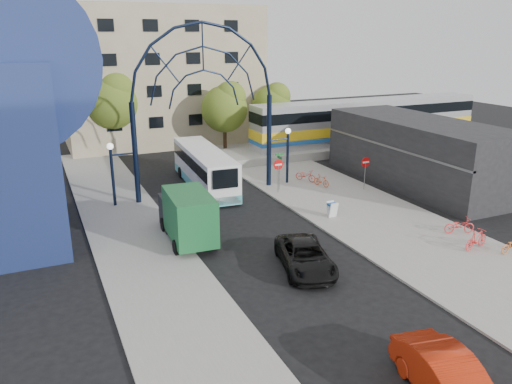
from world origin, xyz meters
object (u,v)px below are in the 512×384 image
red_sedan (450,381)px  bike_near_a (306,175)px  gateway_arch (204,75)px  tree_north_a (226,106)px  bike_far_b (476,239)px  do_not_enter_sign (365,165)px  street_name_sign (280,163)px  bike_far_a (459,225)px  city_bus (204,168)px  tree_north_b (112,100)px  bike_near_b (321,181)px  tree_north_c (273,104)px  black_suv (305,256)px  stop_sign (278,168)px  train_car (368,120)px  sandwich_board (332,208)px  bike_far_c (512,245)px  green_truck (186,215)px

red_sedan → bike_near_a: bearing=80.2°
gateway_arch → tree_north_a: (6.12, 11.93, -3.95)m
bike_far_b → do_not_enter_sign: bearing=-14.3°
street_name_sign → bike_far_a: size_ratio=1.57×
tree_north_a → city_bus: bearing=-119.3°
tree_north_b → city_bus: 15.23m
tree_north_b → red_sedan: bearing=-84.5°
bike_near_b → bike_far_a: size_ratio=0.82×
tree_north_a → bike_far_a: tree_north_a is taller
tree_north_c → bike_far_a: bearing=-92.6°
bike_near_a → black_suv: bearing=-149.8°
do_not_enter_sign → bike_far_b: 11.55m
tree_north_b → bike_near_a: size_ratio=4.52×
stop_sign → bike_far_a: (6.10, -11.38, -1.40)m
red_sedan → bike_far_b: (10.08, 8.27, -0.12)m
city_bus → street_name_sign: bearing=-30.2°
bike_far_a → black_suv: bearing=110.9°
gateway_arch → train_car: 22.27m
tree_north_a → city_bus: (-5.69, -10.13, -3.06)m
street_name_sign → bike_near_b: 3.71m
train_car → bike_near_a: bearing=-145.2°
tree_north_a → sandwich_board: bearing=-91.5°
black_suv → bike_far_a: bearing=16.4°
bike_far_c → black_suv: bearing=71.3°
black_suv → city_bus: bearing=105.4°
tree_north_c → city_bus: 17.07m
stop_sign → bike_far_c: bearing=-65.7°
bike_far_a → sandwich_board: bearing=64.4°
do_not_enter_sign → green_truck: bearing=-166.6°
black_suv → bike_near_b: size_ratio=3.40×
red_sedan → green_truck: bearing=112.4°
street_name_sign → sandwich_board: size_ratio=2.83×
black_suv → bike_far_b: bearing=4.3°
train_car → city_bus: train_car is taller
green_truck → bike_far_a: green_truck is taller
black_suv → gateway_arch: bearing=107.2°
street_name_sign → tree_north_c: (6.92, 15.33, 2.15)m
sandwich_board → bike_far_b: size_ratio=0.54×
bike_near_a → bike_far_a: (2.80, -13.12, 0.00)m
gateway_arch → tree_north_a: size_ratio=1.95×
tree_north_b → street_name_sign: bearing=-62.3°
street_name_sign → stop_sign: bearing=-123.6°
tree_north_a → tree_north_c: bearing=18.4°
bike_near_b → red_sedan: bearing=-130.2°
do_not_enter_sign → red_sedan: (-11.06, -19.70, -1.19)m
do_not_enter_sign → sandwich_board: size_ratio=2.51×
do_not_enter_sign → city_bus: 12.07m
sandwich_board → green_truck: green_truck is taller
bike_near_b → train_car: bearing=22.3°
train_car → tree_north_b: bearing=161.6°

